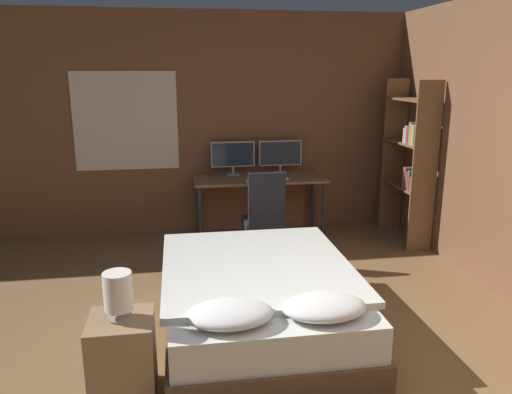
# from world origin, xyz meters

# --- Properties ---
(wall_back) EXTENTS (12.00, 0.08, 2.70)m
(wall_back) POSITION_xyz_m (-0.02, 3.87, 1.35)
(wall_back) COLOR brown
(wall_back) RESTS_ON ground_plane
(bed) EXTENTS (1.46, 1.96, 0.61)m
(bed) POSITION_xyz_m (-0.24, 1.19, 0.27)
(bed) COLOR brown
(bed) RESTS_ON ground_plane
(nightstand) EXTENTS (0.39, 0.39, 0.54)m
(nightstand) POSITION_xyz_m (-1.21, 0.52, 0.27)
(nightstand) COLOR #997551
(nightstand) RESTS_ON ground_plane
(bedside_lamp) EXTENTS (0.17, 0.17, 0.30)m
(bedside_lamp) POSITION_xyz_m (-1.21, 0.52, 0.72)
(bedside_lamp) COLOR gray
(bedside_lamp) RESTS_ON nightstand
(desk) EXTENTS (1.58, 0.62, 0.75)m
(desk) POSITION_xyz_m (0.14, 3.48, 0.66)
(desk) COLOR #846042
(desk) RESTS_ON ground_plane
(monitor_left) EXTENTS (0.54, 0.16, 0.41)m
(monitor_left) POSITION_xyz_m (-0.15, 3.69, 0.99)
(monitor_left) COLOR #B7B7BC
(monitor_left) RESTS_ON desk
(monitor_right) EXTENTS (0.54, 0.16, 0.41)m
(monitor_right) POSITION_xyz_m (0.44, 3.69, 0.99)
(monitor_right) COLOR #B7B7BC
(monitor_right) RESTS_ON desk
(keyboard) EXTENTS (0.39, 0.13, 0.02)m
(keyboard) POSITION_xyz_m (0.14, 3.28, 0.76)
(keyboard) COLOR #B7B7BC
(keyboard) RESTS_ON desk
(computer_mouse) EXTENTS (0.07, 0.05, 0.04)m
(computer_mouse) POSITION_xyz_m (0.43, 3.28, 0.77)
(computer_mouse) COLOR #B7B7BC
(computer_mouse) RESTS_ON desk
(office_chair) EXTENTS (0.52, 0.52, 1.00)m
(office_chair) POSITION_xyz_m (0.06, 2.68, 0.38)
(office_chair) COLOR black
(office_chair) RESTS_ON ground_plane
(bookshelf) EXTENTS (0.29, 0.84, 1.91)m
(bookshelf) POSITION_xyz_m (1.86, 3.01, 1.05)
(bookshelf) COLOR brown
(bookshelf) RESTS_ON ground_plane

